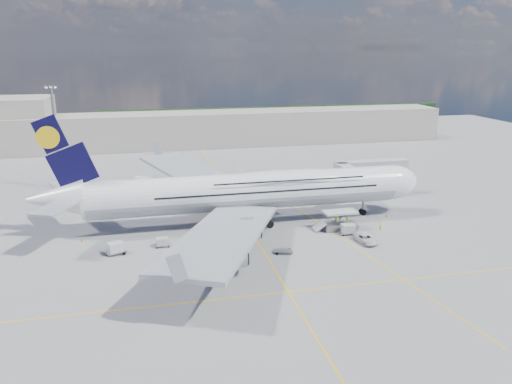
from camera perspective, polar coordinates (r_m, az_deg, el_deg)
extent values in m
plane|color=gray|center=(91.39, 0.21, -5.69)|extent=(300.00, 300.00, 0.00)
cube|color=yellow|center=(91.39, 0.21, -5.69)|extent=(0.25, 220.00, 0.01)
cube|color=yellow|center=(73.78, 3.72, -11.33)|extent=(120.00, 0.25, 0.01)
cube|color=yellow|center=(104.06, 6.52, -3.03)|extent=(14.16, 99.06, 0.01)
cylinder|color=white|center=(98.43, -1.08, 0.11)|extent=(62.00, 7.20, 7.20)
cylinder|color=#9EA0A5|center=(98.48, -1.08, 0.02)|extent=(60.76, 7.13, 7.13)
ellipsoid|color=white|center=(99.76, 3.42, 1.48)|extent=(36.00, 6.84, 3.76)
ellipsoid|color=white|center=(108.71, 15.14, 1.09)|extent=(11.52, 7.20, 7.20)
ellipsoid|color=black|center=(110.09, 16.66, 1.48)|extent=(3.84, 4.16, 1.44)
cone|color=white|center=(97.82, -21.91, -0.71)|extent=(10.00, 6.84, 6.84)
cube|color=black|center=(95.49, -21.28, 4.43)|extent=(11.02, 0.46, 14.61)
cylinder|color=yellow|center=(95.41, -22.68, 5.80)|extent=(4.00, 0.60, 4.00)
cube|color=#999EA3|center=(116.73, -6.91, 1.95)|extent=(25.49, 39.15, 3.35)
cube|color=#999EA3|center=(78.81, -3.87, -5.01)|extent=(25.49, 39.15, 3.35)
cylinder|color=#B7BABF|center=(110.76, -3.89, -0.03)|extent=(5.20, 3.50, 3.50)
cylinder|color=#B7BABF|center=(120.27, -6.78, 1.20)|extent=(5.20, 3.50, 3.50)
cylinder|color=#B7BABF|center=(87.37, -1.35, -4.50)|extent=(5.20, 3.50, 3.50)
cylinder|color=#B7BABF|center=(77.05, -3.11, -7.44)|extent=(5.20, 3.50, 3.50)
cylinder|color=gray|center=(107.37, 12.12, -1.45)|extent=(0.44, 0.44, 3.80)
cylinder|color=black|center=(107.84, 12.08, -2.23)|extent=(1.30, 0.90, 1.30)
cylinder|color=gray|center=(99.80, -1.07, -2.43)|extent=(0.56, 0.56, 3.80)
cylinder|color=black|center=(103.24, -1.42, -2.64)|extent=(1.50, 0.90, 1.50)
cube|color=#B7B7BC|center=(113.62, 10.49, 2.18)|extent=(3.00, 10.00, 2.60)
cube|color=#B7B7BC|center=(121.30, 13.06, 2.92)|extent=(18.00, 3.00, 2.60)
cylinder|color=gray|center=(117.94, 10.73, 0.90)|extent=(0.80, 0.80, 7.10)
cylinder|color=black|center=(118.77, 10.66, -0.54)|extent=(0.90, 0.80, 0.90)
cylinder|color=gray|center=(125.74, 16.26, 1.48)|extent=(1.00, 1.00, 7.10)
cube|color=gray|center=(126.54, 16.14, 0.10)|extent=(2.00, 2.00, 0.80)
cylinder|color=#B7B7BC|center=(110.24, 11.25, 1.71)|extent=(3.60, 3.60, 2.80)
cube|color=silver|center=(97.69, 9.60, -2.28)|extent=(6.50, 3.20, 0.35)
cube|color=gray|center=(98.65, 9.52, -3.90)|extent=(6.50, 3.20, 1.10)
cube|color=gray|center=(98.15, 9.56, -3.08)|extent=(0.22, 1.99, 3.00)
cylinder|color=black|center=(96.76, 8.35, -4.38)|extent=(0.70, 0.30, 0.70)
cube|color=silver|center=(97.05, 7.23, -3.86)|extent=(2.16, 2.60, 1.60)
cylinder|color=gray|center=(131.22, -21.82, 5.57)|extent=(0.70, 0.70, 25.00)
cube|color=gray|center=(129.74, -22.41, 11.08)|extent=(3.00, 0.40, 0.60)
cube|color=#B2AD9E|center=(180.88, -6.53, 7.14)|extent=(180.00, 16.00, 12.00)
cube|color=#193814|center=(232.29, 2.19, 8.72)|extent=(160.00, 6.00, 8.00)
cube|color=gray|center=(79.73, -6.95, -8.96)|extent=(3.09, 2.02, 0.17)
cylinder|color=black|center=(79.18, -7.73, -9.27)|extent=(0.42, 0.17, 0.42)
cylinder|color=black|center=(80.40, -6.17, -8.80)|extent=(0.42, 0.17, 0.42)
cube|color=silver|center=(79.41, -6.97, -8.46)|extent=(2.32, 1.79, 1.43)
cube|color=gray|center=(86.06, -4.65, -6.94)|extent=(2.95, 1.82, 0.17)
cylinder|color=black|center=(85.47, -5.34, -7.22)|extent=(0.41, 0.17, 0.41)
cylinder|color=black|center=(86.75, -3.97, -6.82)|extent=(0.41, 0.17, 0.41)
cube|color=gray|center=(90.55, -10.65, -5.99)|extent=(2.69, 1.46, 0.16)
cylinder|color=black|center=(90.08, -11.31, -6.22)|extent=(0.39, 0.16, 0.39)
cylinder|color=black|center=(91.11, -9.98, -5.89)|extent=(0.39, 0.16, 0.39)
cube|color=silver|center=(90.29, -10.67, -5.57)|extent=(1.97, 1.36, 1.33)
cube|color=gray|center=(89.23, -15.70, -6.61)|extent=(3.78, 2.93, 0.20)
cylinder|color=black|center=(88.77, -16.58, -6.91)|extent=(0.49, 0.20, 0.49)
cylinder|color=black|center=(89.83, -14.82, -6.49)|extent=(0.49, 0.20, 0.49)
cube|color=silver|center=(88.90, -15.74, -6.08)|extent=(2.91, 2.48, 1.68)
cube|color=gray|center=(96.24, 10.48, -4.59)|extent=(3.24, 1.84, 0.19)
cylinder|color=black|center=(95.27, 9.91, -4.86)|extent=(0.46, 0.19, 0.46)
cylinder|color=black|center=(97.31, 11.02, -4.47)|extent=(0.46, 0.19, 0.46)
cube|color=silver|center=(95.95, 10.50, -4.11)|extent=(2.39, 1.69, 1.58)
cube|color=gray|center=(86.53, 3.12, -6.74)|extent=(3.58, 2.70, 0.19)
cylinder|color=black|center=(85.71, 2.41, -7.07)|extent=(0.47, 0.19, 0.47)
cylinder|color=black|center=(87.48, 3.82, -6.59)|extent=(0.47, 0.19, 0.47)
cube|color=white|center=(89.65, -6.02, -5.81)|extent=(2.47, 1.20, 1.13)
cube|color=black|center=(89.39, -6.03, -5.40)|extent=(0.90, 1.07, 0.43)
cylinder|color=black|center=(89.25, -6.54, -6.16)|extent=(0.56, 0.22, 0.56)
cylinder|color=black|center=(90.30, -5.50, -5.86)|extent=(0.56, 0.22, 0.56)
cube|color=gray|center=(118.63, -10.73, -0.31)|extent=(6.31, 2.56, 1.91)
cube|color=white|center=(118.12, -11.10, 0.51)|extent=(4.69, 2.58, 2.10)
cube|color=white|center=(118.48, -9.59, 0.16)|extent=(1.81, 2.27, 1.53)
cube|color=black|center=(118.46, -9.28, 0.27)|extent=(0.22, 1.92, 0.86)
cylinder|color=black|center=(117.77, -9.67, -0.60)|extent=(1.05, 0.33, 1.05)
cylinder|color=black|center=(119.77, -11.74, -0.42)|extent=(1.05, 0.33, 1.05)
cube|color=orange|center=(118.30, -11.08, 0.20)|extent=(4.74, 2.63, 0.48)
cube|color=gray|center=(125.39, -12.37, 0.47)|extent=(6.33, 3.78, 1.83)
cube|color=white|center=(124.95, -12.71, 1.22)|extent=(4.86, 3.43, 2.01)
cube|color=white|center=(125.19, -11.34, 0.90)|extent=(2.17, 2.48, 1.46)
cube|color=black|center=(125.16, -11.05, 1.00)|extent=(0.65, 1.80, 0.82)
cylinder|color=black|center=(124.50, -11.42, 0.22)|extent=(1.01, 0.32, 1.01)
cylinder|color=black|center=(126.54, -13.27, 0.36)|extent=(1.01, 0.32, 1.01)
imported|color=silver|center=(92.75, 12.41, -5.25)|extent=(3.32, 5.74, 1.50)
imported|color=#D4F219|center=(99.40, 14.04, -3.77)|extent=(0.83, 0.79, 1.91)
imported|color=#E4FF1A|center=(100.45, 10.38, -3.37)|extent=(1.11, 1.07, 1.79)
imported|color=#A2FB1A|center=(80.51, -9.59, -8.32)|extent=(0.80, 1.22, 1.92)
imported|color=#90DA17|center=(102.82, 9.17, -2.87)|extent=(0.76, 0.96, 1.71)
imported|color=#D8FC1A|center=(85.99, -0.96, -6.47)|extent=(1.37, 1.10, 1.86)
cone|color=orange|center=(108.04, 14.67, -2.59)|extent=(0.40, 0.40, 0.52)
cube|color=orange|center=(108.12, 14.66, -2.72)|extent=(0.35, 0.35, 0.03)
cone|color=orange|center=(111.45, -7.50, -1.59)|extent=(0.48, 0.48, 0.61)
cube|color=orange|center=(111.53, -7.50, -1.73)|extent=(0.41, 0.41, 0.03)
cone|color=orange|center=(123.51, -12.35, -0.07)|extent=(0.46, 0.46, 0.58)
cube|color=orange|center=(123.59, -12.34, -0.19)|extent=(0.40, 0.40, 0.03)
cone|color=orange|center=(81.34, -6.10, -8.41)|extent=(0.50, 0.50, 0.63)
cube|color=orange|center=(81.47, -6.09, -8.60)|extent=(0.43, 0.43, 0.03)
cone|color=orange|center=(79.51, -2.90, -8.95)|extent=(0.48, 0.48, 0.61)
cube|color=orange|center=(79.63, -2.89, -9.14)|extent=(0.41, 0.41, 0.03)
cone|color=orange|center=(96.71, -19.30, -5.21)|extent=(0.44, 0.44, 0.56)
cube|color=orange|center=(96.81, -19.29, -5.36)|extent=(0.38, 0.38, 0.03)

